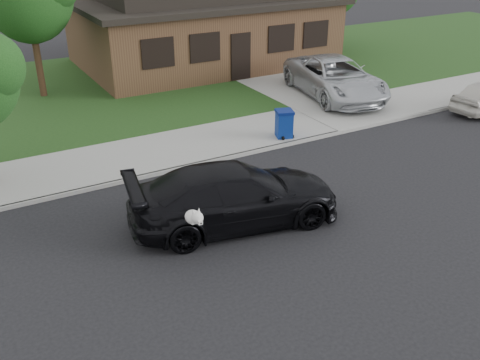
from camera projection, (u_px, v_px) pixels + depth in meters
ground at (311, 199)px, 14.64m from camera, size 120.00×120.00×0.00m
sidewalk at (225, 138)px, 18.52m from camera, size 60.00×3.00×0.12m
curb at (247, 153)px, 17.35m from camera, size 60.00×0.12×0.12m
lawn at (144, 83)px, 24.77m from camera, size 60.00×13.00×0.13m
driveway at (288, 80)px, 25.07m from camera, size 4.50×13.00×0.14m
sedan at (235, 195)px, 13.20m from camera, size 5.59×3.07×1.54m
minivan at (335, 78)px, 22.30m from camera, size 3.69×6.12×1.59m
recycling_bin at (284, 123)px, 18.30m from camera, size 0.73×0.73×0.95m
house at (202, 23)px, 27.18m from camera, size 12.60×8.60×4.65m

